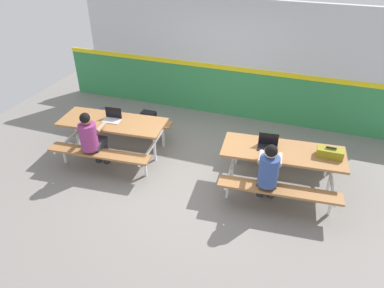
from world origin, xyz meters
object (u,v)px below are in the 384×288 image
object	(u,v)px
laptop_dark	(268,145)
toolbox_grey	(330,153)
satchel_spare	(149,121)
student_nearer	(91,136)
backpack_dark	(270,144)
laptop_silver	(112,118)
student_further	(269,170)
tote_bag_bright	(106,119)
picnic_table_right	(282,159)
picnic_table_left	(113,129)

from	to	relation	value
laptop_dark	toolbox_grey	distance (m)	0.96
toolbox_grey	satchel_spare	world-z (taller)	toolbox_grey
student_nearer	satchel_spare	bearing A→B (deg)	79.88
backpack_dark	satchel_spare	world-z (taller)	same
laptop_silver	toolbox_grey	xyz separation A→B (m)	(3.84, 0.07, 0.02)
student_further	laptop_silver	xyz separation A→B (m)	(-3.00, 0.57, 0.08)
laptop_silver	tote_bag_bright	bearing A→B (deg)	131.00
picnic_table_right	laptop_dark	distance (m)	0.34
satchel_spare	student_further	bearing A→B (deg)	-30.24
student_nearer	laptop_dark	bearing A→B (deg)	11.90
toolbox_grey	picnic_table_right	bearing A→B (deg)	-174.85
toolbox_grey	picnic_table_left	bearing A→B (deg)	-178.43
picnic_table_left	toolbox_grey	distance (m)	3.84
picnic_table_left	student_further	world-z (taller)	student_further
toolbox_grey	backpack_dark	bearing A→B (deg)	138.32
picnic_table_left	backpack_dark	size ratio (longest dim) A/B	4.60
picnic_table_left	laptop_silver	xyz separation A→B (m)	(-0.01, 0.04, 0.21)
satchel_spare	laptop_silver	bearing A→B (deg)	-101.65
picnic_table_right	laptop_dark	world-z (taller)	laptop_dark
picnic_table_right	tote_bag_bright	distance (m)	4.00
student_nearer	backpack_dark	size ratio (longest dim) A/B	2.74
laptop_silver	backpack_dark	xyz separation A→B (m)	(2.82, 0.98, -0.57)
picnic_table_left	backpack_dark	xyz separation A→B (m)	(2.81, 1.01, -0.36)
tote_bag_bright	picnic_table_left	bearing A→B (deg)	-49.63
picnic_table_right	student_further	bearing A→B (deg)	-104.04
laptop_dark	satchel_spare	distance (m)	2.91
picnic_table_left	tote_bag_bright	size ratio (longest dim) A/B	4.71
laptop_dark	tote_bag_bright	distance (m)	3.77
picnic_table_left	laptop_dark	xyz separation A→B (m)	(2.86, 0.06, 0.21)
backpack_dark	satchel_spare	distance (m)	2.61
student_nearer	tote_bag_bright	distance (m)	1.69
picnic_table_left	student_nearer	world-z (taller)	student_nearer
laptop_silver	backpack_dark	size ratio (longest dim) A/B	0.77
picnic_table_right	toolbox_grey	xyz separation A→B (m)	(0.70, 0.06, 0.24)
tote_bag_bright	picnic_table_right	bearing A→B (deg)	-12.40
student_further	laptop_dark	distance (m)	0.60
student_nearer	laptop_dark	xyz separation A→B (m)	(2.96, 0.62, 0.08)
laptop_silver	laptop_dark	size ratio (longest dim) A/B	1.00
student_nearer	satchel_spare	distance (m)	1.75
toolbox_grey	laptop_silver	bearing A→B (deg)	-178.98
student_further	laptop_silver	bearing A→B (deg)	169.29
picnic_table_left	laptop_dark	bearing A→B (deg)	1.11
student_further	picnic_table_right	bearing A→B (deg)	75.96
picnic_table_left	backpack_dark	world-z (taller)	picnic_table_left
toolbox_grey	tote_bag_bright	world-z (taller)	toolbox_grey
picnic_table_left	laptop_silver	size ratio (longest dim) A/B	5.98
backpack_dark	satchel_spare	xyz separation A→B (m)	(-2.61, 0.08, 0.00)
backpack_dark	laptop_silver	bearing A→B (deg)	-160.94
student_nearer	laptop_silver	xyz separation A→B (m)	(0.08, 0.60, 0.08)
laptop_silver	toolbox_grey	distance (m)	3.84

